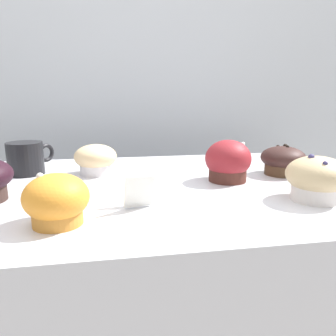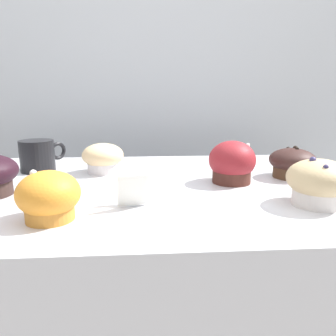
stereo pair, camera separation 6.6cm
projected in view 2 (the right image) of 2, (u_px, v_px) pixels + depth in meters
name	position (u px, v px, depth m)	size (l,w,h in m)	color
wall_back	(143.00, 149.00, 1.30)	(3.20, 0.10, 1.80)	#B2B7BC
muffin_front_center	(49.00, 197.00, 0.50)	(0.10, 0.10, 0.08)	orange
muffin_back_left	(103.00, 158.00, 0.81)	(0.10, 0.10, 0.07)	silver
muffin_front_left	(292.00, 163.00, 0.76)	(0.11, 0.11, 0.07)	#483220
muffin_front_right	(232.00, 163.00, 0.71)	(0.10, 0.10, 0.09)	#4A241D
muffin_back_center	(319.00, 182.00, 0.57)	(0.11, 0.11, 0.09)	silver
coffee_cup	(38.00, 155.00, 0.82)	(0.10, 0.11, 0.08)	black
price_card	(132.00, 189.00, 0.56)	(0.06, 0.05, 0.06)	white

